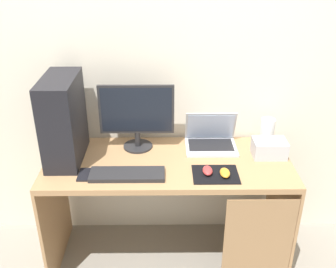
{
  "coord_description": "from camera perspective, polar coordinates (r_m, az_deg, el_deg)",
  "views": [
    {
      "loc": [
        -0.02,
        -2.03,
        1.97
      ],
      "look_at": [
        0.0,
        0.0,
        0.94
      ],
      "focal_mm": 41.97,
      "sensor_mm": 36.0,
      "label": 1
    }
  ],
  "objects": [
    {
      "name": "wall_back",
      "position": [
        2.46,
        -0.03,
        11.15
      ],
      "size": [
        4.0,
        0.05,
        2.6
      ],
      "color": "beige",
      "rests_on": "ground_plane"
    },
    {
      "name": "mouse_right",
      "position": [
        2.23,
        8.26,
        -5.6
      ],
      "size": [
        0.06,
        0.1,
        0.03
      ],
      "primitive_type": "ellipsoid",
      "color": "orange",
      "rests_on": "mousepad"
    },
    {
      "name": "ground_plane",
      "position": [
        2.83,
        -0.0,
        -17.26
      ],
      "size": [
        8.0,
        8.0,
        0.0
      ],
      "primitive_type": "plane",
      "color": "gray"
    },
    {
      "name": "mouse_left",
      "position": [
        2.24,
        5.76,
        -5.3
      ],
      "size": [
        0.06,
        0.1,
        0.03
      ],
      "primitive_type": "ellipsoid",
      "color": "#B23333",
      "rests_on": "mousepad"
    },
    {
      "name": "keyboard",
      "position": [
        2.22,
        -5.95,
        -5.85
      ],
      "size": [
        0.42,
        0.14,
        0.02
      ],
      "primitive_type": "cube",
      "color": "#232326",
      "rests_on": "desk"
    },
    {
      "name": "speaker",
      "position": [
        2.59,
        14.19,
        0.34
      ],
      "size": [
        0.09,
        0.09,
        0.17
      ],
      "primitive_type": "cylinder",
      "color": "white",
      "rests_on": "desk"
    },
    {
      "name": "desk",
      "position": [
        2.43,
        0.47,
        -7.14
      ],
      "size": [
        1.47,
        0.61,
        0.76
      ],
      "color": "#A37A51",
      "rests_on": "ground_plane"
    },
    {
      "name": "projector",
      "position": [
        2.46,
        14.5,
        -2.02
      ],
      "size": [
        0.2,
        0.14,
        0.11
      ],
      "primitive_type": "cube",
      "color": "#B7BCC6",
      "rests_on": "desk"
    },
    {
      "name": "cell_phone",
      "position": [
        2.27,
        -12.03,
        -5.79
      ],
      "size": [
        0.07,
        0.13,
        0.01
      ],
      "primitive_type": "cube",
      "color": "black",
      "rests_on": "desk"
    },
    {
      "name": "laptop",
      "position": [
        2.52,
        6.23,
        -0.84
      ],
      "size": [
        0.32,
        0.24,
        0.23
      ],
      "color": "#B7BCC6",
      "rests_on": "desk"
    },
    {
      "name": "pc_tower",
      "position": [
        2.36,
        -14.96,
        2.03
      ],
      "size": [
        0.19,
        0.41,
        0.51
      ],
      "primitive_type": "cube",
      "color": "black",
      "rests_on": "desk"
    },
    {
      "name": "mousepad",
      "position": [
        2.25,
        6.91,
        -5.84
      ],
      "size": [
        0.26,
        0.2,
        0.0
      ],
      "primitive_type": "cube",
      "color": "black",
      "rests_on": "desk"
    },
    {
      "name": "monitor",
      "position": [
        2.41,
        -4.57,
        2.72
      ],
      "size": [
        0.46,
        0.18,
        0.42
      ],
      "color": "#232326",
      "rests_on": "desk"
    }
  ]
}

